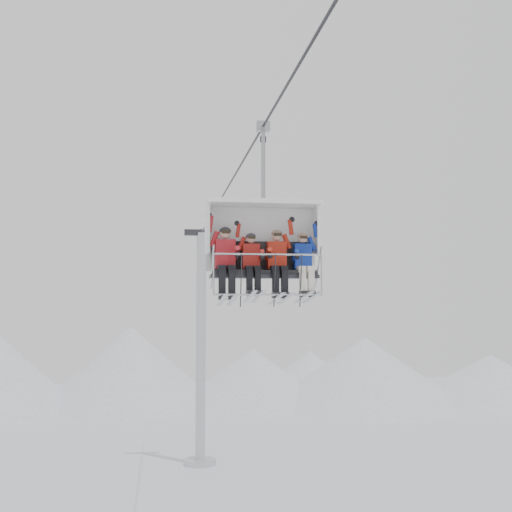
{
  "coord_description": "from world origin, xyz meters",
  "views": [
    {
      "loc": [
        -2.25,
        -15.34,
        9.32
      ],
      "look_at": [
        0.0,
        0.0,
        10.41
      ],
      "focal_mm": 45.0,
      "sensor_mm": 36.0,
      "label": 1
    }
  ],
  "objects": [
    {
      "name": "haul_cable",
      "position": [
        0.0,
        0.0,
        13.3
      ],
      "size": [
        0.06,
        50.0,
        0.06
      ],
      "primitive_type": "cylinder",
      "rotation": [
        1.57,
        0.0,
        0.0
      ],
      "color": "#2B2C30",
      "rests_on": "lift_tower_left"
    },
    {
      "name": "ridgeline",
      "position": [
        -1.58,
        42.05,
        2.84
      ],
      "size": [
        72.0,
        21.0,
        7.0
      ],
      "color": "white",
      "rests_on": "ground"
    },
    {
      "name": "lift_tower_right",
      "position": [
        0.0,
        22.0,
        5.78
      ],
      "size": [
        2.0,
        1.8,
        13.48
      ],
      "color": "#BBBDC3",
      "rests_on": "ground"
    },
    {
      "name": "skier_far_right",
      "position": [
        0.89,
        -1.31,
        10.19
      ],
      "size": [
        0.39,
        1.69,
        1.57
      ],
      "color": "#142E9C",
      "rests_on": "chairlift_carrier"
    },
    {
      "name": "chairlift_carrier",
      "position": [
        0.0,
        -0.99,
        10.71
      ],
      "size": [
        2.57,
        1.17,
        3.98
      ],
      "color": "black",
      "rests_on": "haul_cable"
    },
    {
      "name": "skier_center_left",
      "position": [
        -0.29,
        -1.31,
        10.18
      ],
      "size": [
        0.38,
        1.69,
        1.53
      ],
      "color": "#A41F18",
      "rests_on": "chairlift_carrier"
    },
    {
      "name": "skier_far_left",
      "position": [
        -0.87,
        -1.3,
        10.24
      ],
      "size": [
        0.44,
        1.69,
        1.73
      ],
      "color": "red",
      "rests_on": "chairlift_carrier"
    },
    {
      "name": "skier_center_right",
      "position": [
        0.29,
        -1.3,
        10.22
      ],
      "size": [
        0.42,
        1.69,
        1.66
      ],
      "color": "red",
      "rests_on": "chairlift_carrier"
    }
  ]
}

